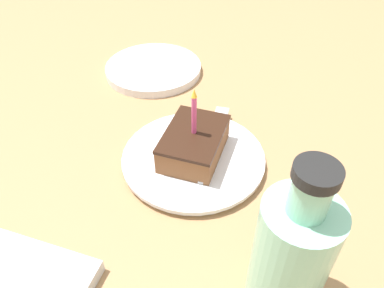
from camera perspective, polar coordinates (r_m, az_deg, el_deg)
ground_plane at (r=0.64m, az=0.66°, el=-3.12°), size 2.40×2.40×0.04m
plate at (r=0.61m, az=0.00°, el=-2.12°), size 0.23×0.23×0.02m
cake_slice at (r=0.59m, az=0.47°, el=0.13°), size 0.09×0.12×0.12m
fork at (r=0.64m, az=3.53°, el=1.19°), size 0.04×0.19×0.00m
bottle at (r=0.42m, az=14.97°, el=-15.74°), size 0.08×0.08×0.21m
side_plate at (r=0.85m, az=-5.89°, el=11.34°), size 0.21×0.21×0.02m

